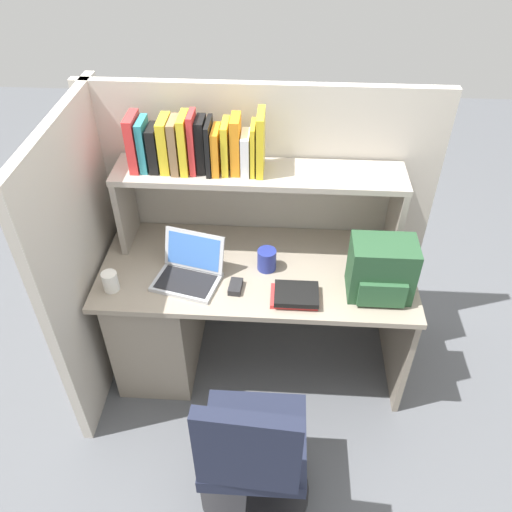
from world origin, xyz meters
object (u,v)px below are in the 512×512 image
backpack (381,270)px  paper_cup (110,281)px  computer_mouse (236,287)px  snack_canister (267,260)px  laptop (189,270)px  office_chair (253,460)px

backpack → paper_cup: 1.30m
computer_mouse → snack_canister: bearing=53.8°
backpack → computer_mouse: 0.70m
laptop → paper_cup: size_ratio=3.60×
laptop → backpack: 0.93m
laptop → backpack: size_ratio=1.22×
computer_mouse → paper_cup: paper_cup is taller
backpack → laptop: bearing=177.2°
laptop → computer_mouse: laptop is taller
snack_canister → office_chair: size_ratio=0.12×
backpack → computer_mouse: backpack is taller
snack_canister → office_chair: 0.95m
laptop → backpack: (0.92, -0.05, 0.09)m
backpack → computer_mouse: (-0.69, -0.02, -0.13)m
paper_cup → office_chair: 1.06m
paper_cup → snack_canister: snack_canister is taller
backpack → paper_cup: bearing=-177.5°
paper_cup → snack_canister: bearing=15.0°
snack_canister → office_chair: office_chair is taller
paper_cup → backpack: bearing=2.5°
snack_canister → laptop: bearing=-165.6°
computer_mouse → laptop: bearing=169.2°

